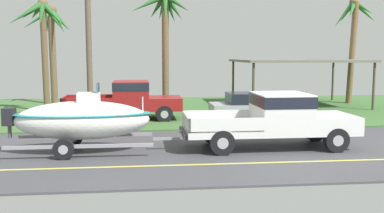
{
  "coord_description": "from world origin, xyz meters",
  "views": [
    {
      "loc": [
        -5.28,
        -14.36,
        3.19
      ],
      "look_at": [
        -3.51,
        1.35,
        1.33
      ],
      "focal_mm": 41.74,
      "sensor_mm": 36.0,
      "label": 1
    }
  ],
  "objects_px": {
    "palm_tree_mid": "(353,26)",
    "palm_tree_near_right": "(41,24)",
    "palm_tree_near_left": "(52,33)",
    "utility_pole": "(88,25)",
    "pickup_truck_towing": "(280,117)",
    "carport_awning": "(298,61)",
    "palm_tree_far_left": "(165,20)",
    "parked_sedan_near": "(259,108)",
    "parked_pickup_background": "(131,99)",
    "boat_on_trailer": "(82,120)"
  },
  "relations": [
    {
      "from": "palm_tree_mid",
      "to": "palm_tree_near_right",
      "type": "bearing_deg",
      "value": -173.14
    },
    {
      "from": "palm_tree_near_left",
      "to": "utility_pole",
      "type": "distance_m",
      "value": 10.24
    },
    {
      "from": "pickup_truck_towing",
      "to": "carport_awning",
      "type": "xyz_separation_m",
      "value": [
        4.8,
        11.72,
        1.7
      ]
    },
    {
      "from": "palm_tree_near_left",
      "to": "palm_tree_far_left",
      "type": "bearing_deg",
      "value": -30.74
    },
    {
      "from": "parked_sedan_near",
      "to": "palm_tree_near_right",
      "type": "relative_size",
      "value": 0.76
    },
    {
      "from": "parked_sedan_near",
      "to": "palm_tree_far_left",
      "type": "distance_m",
      "value": 7.35
    },
    {
      "from": "palm_tree_far_left",
      "to": "palm_tree_near_left",
      "type": "bearing_deg",
      "value": 149.26
    },
    {
      "from": "parked_pickup_background",
      "to": "parked_sedan_near",
      "type": "relative_size",
      "value": 1.24
    },
    {
      "from": "pickup_truck_towing",
      "to": "boat_on_trailer",
      "type": "relative_size",
      "value": 1.06
    },
    {
      "from": "boat_on_trailer",
      "to": "palm_tree_near_right",
      "type": "relative_size",
      "value": 0.92
    },
    {
      "from": "carport_awning",
      "to": "parked_sedan_near",
      "type": "bearing_deg",
      "value": -124.11
    },
    {
      "from": "palm_tree_near_left",
      "to": "carport_awning",
      "type": "bearing_deg",
      "value": -8.8
    },
    {
      "from": "parked_sedan_near",
      "to": "palm_tree_near_left",
      "type": "xyz_separation_m",
      "value": [
        -10.97,
        8.19,
        3.82
      ]
    },
    {
      "from": "palm_tree_near_left",
      "to": "utility_pole",
      "type": "height_order",
      "value": "utility_pole"
    },
    {
      "from": "carport_awning",
      "to": "utility_pole",
      "type": "height_order",
      "value": "utility_pole"
    },
    {
      "from": "palm_tree_far_left",
      "to": "boat_on_trailer",
      "type": "bearing_deg",
      "value": -107.99
    },
    {
      "from": "carport_awning",
      "to": "boat_on_trailer",
      "type": "bearing_deg",
      "value": -134.3
    },
    {
      "from": "pickup_truck_towing",
      "to": "parked_sedan_near",
      "type": "bearing_deg",
      "value": 81.97
    },
    {
      "from": "palm_tree_near_left",
      "to": "palm_tree_mid",
      "type": "relative_size",
      "value": 0.92
    },
    {
      "from": "parked_sedan_near",
      "to": "palm_tree_near_right",
      "type": "bearing_deg",
      "value": 158.35
    },
    {
      "from": "pickup_truck_towing",
      "to": "palm_tree_near_left",
      "type": "bearing_deg",
      "value": 125.88
    },
    {
      "from": "pickup_truck_towing",
      "to": "palm_tree_far_left",
      "type": "xyz_separation_m",
      "value": [
        -3.38,
        10.01,
        3.99
      ]
    },
    {
      "from": "parked_sedan_near",
      "to": "utility_pole",
      "type": "relative_size",
      "value": 0.55
    },
    {
      "from": "palm_tree_near_left",
      "to": "palm_tree_mid",
      "type": "bearing_deg",
      "value": -5.16
    },
    {
      "from": "palm_tree_near_right",
      "to": "palm_tree_near_left",
      "type": "bearing_deg",
      "value": 92.99
    },
    {
      "from": "carport_awning",
      "to": "utility_pole",
      "type": "bearing_deg",
      "value": -147.65
    },
    {
      "from": "pickup_truck_towing",
      "to": "palm_tree_mid",
      "type": "bearing_deg",
      "value": 55.3
    },
    {
      "from": "boat_on_trailer",
      "to": "parked_pickup_background",
      "type": "height_order",
      "value": "boat_on_trailer"
    },
    {
      "from": "parked_sedan_near",
      "to": "palm_tree_far_left",
      "type": "xyz_separation_m",
      "value": [
        -4.21,
        4.16,
        4.36
      ]
    },
    {
      "from": "pickup_truck_towing",
      "to": "boat_on_trailer",
      "type": "height_order",
      "value": "boat_on_trailer"
    },
    {
      "from": "parked_sedan_near",
      "to": "utility_pole",
      "type": "distance_m",
      "value": 8.65
    },
    {
      "from": "palm_tree_mid",
      "to": "parked_pickup_background",
      "type": "bearing_deg",
      "value": -158.52
    },
    {
      "from": "palm_tree_near_left",
      "to": "boat_on_trailer",
      "type": "bearing_deg",
      "value": -75.94
    },
    {
      "from": "parked_pickup_background",
      "to": "carport_awning",
      "type": "distance_m",
      "value": 11.24
    },
    {
      "from": "pickup_truck_towing",
      "to": "palm_tree_far_left",
      "type": "distance_m",
      "value": 11.29
    },
    {
      "from": "palm_tree_near_left",
      "to": "utility_pole",
      "type": "xyz_separation_m",
      "value": [
        3.31,
        -9.69,
        -0.1
      ]
    },
    {
      "from": "palm_tree_far_left",
      "to": "utility_pole",
      "type": "bearing_deg",
      "value": -121.39
    },
    {
      "from": "palm_tree_far_left",
      "to": "utility_pole",
      "type": "height_order",
      "value": "utility_pole"
    },
    {
      "from": "pickup_truck_towing",
      "to": "parked_sedan_near",
      "type": "relative_size",
      "value": 1.28
    },
    {
      "from": "parked_pickup_background",
      "to": "palm_tree_far_left",
      "type": "xyz_separation_m",
      "value": [
        1.84,
        3.08,
        3.98
      ]
    },
    {
      "from": "boat_on_trailer",
      "to": "palm_tree_far_left",
      "type": "relative_size",
      "value": 0.85
    },
    {
      "from": "pickup_truck_towing",
      "to": "palm_tree_near_left",
      "type": "relative_size",
      "value": 0.97
    },
    {
      "from": "palm_tree_near_left",
      "to": "palm_tree_mid",
      "type": "xyz_separation_m",
      "value": [
        18.7,
        -1.69,
        0.42
      ]
    },
    {
      "from": "parked_pickup_background",
      "to": "parked_sedan_near",
      "type": "distance_m",
      "value": 6.16
    },
    {
      "from": "parked_sedan_near",
      "to": "palm_tree_near_left",
      "type": "height_order",
      "value": "palm_tree_near_left"
    },
    {
      "from": "palm_tree_far_left",
      "to": "palm_tree_mid",
      "type": "bearing_deg",
      "value": 11.08
    },
    {
      "from": "parked_pickup_background",
      "to": "utility_pole",
      "type": "xyz_separation_m",
      "value": [
        -1.61,
        -2.58,
        3.34
      ]
    },
    {
      "from": "pickup_truck_towing",
      "to": "utility_pole",
      "type": "distance_m",
      "value": 8.77
    },
    {
      "from": "parked_pickup_background",
      "to": "palm_tree_near_right",
      "type": "height_order",
      "value": "palm_tree_near_right"
    },
    {
      "from": "parked_sedan_near",
      "to": "palm_tree_mid",
      "type": "distance_m",
      "value": 10.95
    }
  ]
}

